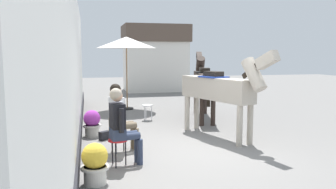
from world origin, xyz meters
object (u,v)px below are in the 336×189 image
(flower_planter_near, at_px, (95,163))
(satchel_bag, at_px, (105,136))
(seated_visitor_near, at_px, (121,123))
(saddled_horse_near, at_px, (220,89))
(seated_visitor_far, at_px, (120,114))
(flower_planter_far, at_px, (92,123))
(cafe_parasol, at_px, (126,43))
(spare_stool_white, at_px, (147,107))
(saddled_horse_far, at_px, (203,81))

(flower_planter_near, height_order, satchel_bag, flower_planter_near)
(seated_visitor_near, height_order, flower_planter_near, seated_visitor_near)
(seated_visitor_near, xyz_separation_m, flower_planter_near, (-0.48, -0.80, -0.44))
(saddled_horse_near, xyz_separation_m, flower_planter_near, (-2.93, -2.32, -0.82))
(seated_visitor_far, bearing_deg, satchel_bag, 103.92)
(seated_visitor_near, xyz_separation_m, flower_planter_far, (-0.48, 2.34, -0.44))
(satchel_bag, bearing_deg, cafe_parasol, -138.62)
(spare_stool_white, relative_size, satchel_bag, 1.64)
(flower_planter_near, relative_size, satchel_bag, 2.29)
(seated_visitor_near, relative_size, saddled_horse_far, 0.47)
(seated_visitor_far, xyz_separation_m, spare_stool_white, (1.11, 3.18, -0.38))
(cafe_parasol, height_order, satchel_bag, cafe_parasol)
(flower_planter_near, bearing_deg, seated_visitor_far, 72.24)
(flower_planter_far, bearing_deg, spare_stool_white, 46.35)
(saddled_horse_near, relative_size, cafe_parasol, 1.12)
(saddled_horse_near, relative_size, flower_planter_far, 4.50)
(flower_planter_far, relative_size, cafe_parasol, 0.25)
(saddled_horse_near, xyz_separation_m, flower_planter_far, (-2.93, 0.82, -0.82))
(cafe_parasol, bearing_deg, seated_visitor_far, -98.06)
(satchel_bag, bearing_deg, seated_visitor_far, 68.58)
(flower_planter_far, relative_size, spare_stool_white, 1.39)
(seated_visitor_far, bearing_deg, seated_visitor_near, -93.96)
(cafe_parasol, distance_m, spare_stool_white, 2.92)
(cafe_parasol, xyz_separation_m, spare_stool_white, (0.36, -2.14, -1.96))
(saddled_horse_far, distance_m, flower_planter_near, 5.89)
(seated_visitor_near, xyz_separation_m, saddled_horse_near, (2.45, 1.52, 0.38))
(flower_planter_far, height_order, cafe_parasol, cafe_parasol)
(flower_planter_far, bearing_deg, seated_visitor_near, -78.50)
(seated_visitor_far, xyz_separation_m, saddled_horse_near, (2.39, 0.63, 0.38))
(seated_visitor_near, distance_m, saddled_horse_far, 4.91)
(seated_visitor_far, xyz_separation_m, flower_planter_near, (-0.54, -1.69, -0.44))
(seated_visitor_far, relative_size, flower_planter_far, 2.17)
(seated_visitor_far, distance_m, saddled_horse_far, 4.19)
(spare_stool_white, bearing_deg, cafe_parasol, 99.59)
(flower_planter_far, xyz_separation_m, cafe_parasol, (1.29, 3.87, 2.03))
(spare_stool_white, bearing_deg, flower_planter_near, -108.78)
(cafe_parasol, xyz_separation_m, satchel_bag, (-1.01, -4.28, -2.26))
(seated_visitor_far, height_order, saddled_horse_far, saddled_horse_far)
(flower_planter_far, bearing_deg, saddled_horse_far, 25.52)
(saddled_horse_far, relative_size, flower_planter_far, 4.61)
(cafe_parasol, relative_size, satchel_bag, 9.21)
(cafe_parasol, bearing_deg, satchel_bag, -103.28)
(seated_visitor_far, relative_size, cafe_parasol, 0.54)
(flower_planter_near, xyz_separation_m, cafe_parasol, (1.30, 7.01, 2.03))
(seated_visitor_near, bearing_deg, flower_planter_near, -120.89)
(spare_stool_white, xyz_separation_m, satchel_bag, (-1.37, -2.14, -0.30))
(saddled_horse_near, distance_m, cafe_parasol, 5.10)
(seated_visitor_near, height_order, satchel_bag, seated_visitor_near)
(seated_visitor_near, bearing_deg, satchel_bag, 95.78)
(saddled_horse_far, bearing_deg, seated_visitor_near, -126.30)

